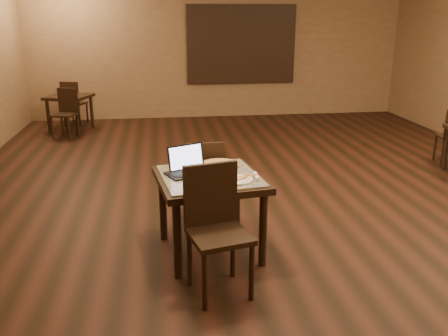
{
  "coord_description": "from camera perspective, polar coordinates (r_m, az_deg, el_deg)",
  "views": [
    {
      "loc": [
        -1.28,
        -5.34,
        2.13
      ],
      "look_at": [
        -0.74,
        -1.4,
        0.85
      ],
      "focal_mm": 38.0,
      "sensor_mm": 36.0,
      "label": 1
    }
  ],
  "objects": [
    {
      "name": "ground",
      "position": [
        5.89,
        5.33,
        -3.46
      ],
      "size": [
        10.0,
        10.0,
        0.0
      ],
      "primitive_type": "plane",
      "color": "black",
      "rests_on": "ground"
    },
    {
      "name": "wall_back",
      "position": [
        10.44,
        -0.73,
        14.36
      ],
      "size": [
        8.0,
        0.02,
        3.0
      ],
      "primitive_type": "cube",
      "color": "olive",
      "rests_on": "ground"
    },
    {
      "name": "mural",
      "position": [
        10.47,
        2.1,
        14.63
      ],
      "size": [
        2.34,
        0.05,
        1.64
      ],
      "color": "#285696",
      "rests_on": "wall_back"
    },
    {
      "name": "tiled_table",
      "position": [
        4.3,
        -1.72,
        -2.17
      ],
      "size": [
        1.04,
        1.04,
        0.76
      ],
      "rotation": [
        0.0,
        0.0,
        0.15
      ],
      "color": "black",
      "rests_on": "ground"
    },
    {
      "name": "chair_main_near",
      "position": [
        3.76,
        -1.03,
        -6.46
      ],
      "size": [
        0.54,
        0.54,
        1.03
      ],
      "rotation": [
        0.0,
        0.0,
        0.23
      ],
      "color": "black",
      "rests_on": "ground"
    },
    {
      "name": "chair_main_far",
      "position": [
        4.93,
        -2.42,
        -1.22
      ],
      "size": [
        0.42,
        0.42,
        0.93
      ],
      "rotation": [
        0.0,
        0.0,
        3.2
      ],
      "color": "black",
      "rests_on": "ground"
    },
    {
      "name": "laptop",
      "position": [
        4.33,
        -4.52,
        0.26
      ],
      "size": [
        0.43,
        0.41,
        0.24
      ],
      "rotation": [
        0.0,
        0.0,
        0.42
      ],
      "color": "black",
      "rests_on": "tiled_table"
    },
    {
      "name": "plate",
      "position": [
        4.12,
        1.58,
        -1.42
      ],
      "size": [
        0.27,
        0.27,
        0.02
      ],
      "primitive_type": "cylinder",
      "color": "white",
      "rests_on": "tiled_table"
    },
    {
      "name": "pizza_slice",
      "position": [
        4.12,
        1.58,
        -1.24
      ],
      "size": [
        0.24,
        0.24,
        0.02
      ],
      "primitive_type": null,
      "rotation": [
        0.0,
        0.0,
        0.53
      ],
      "color": "beige",
      "rests_on": "plate"
    },
    {
      "name": "pizza_pan",
      "position": [
        4.51,
        -0.54,
        0.21
      ],
      "size": [
        0.39,
        0.39,
        0.01
      ],
      "primitive_type": "cylinder",
      "color": "silver",
      "rests_on": "tiled_table"
    },
    {
      "name": "pizza_whole",
      "position": [
        4.5,
        -0.54,
        0.39
      ],
      "size": [
        0.37,
        0.37,
        0.03
      ],
      "color": "beige",
      "rests_on": "pizza_pan"
    },
    {
      "name": "spatula",
      "position": [
        4.48,
        -0.26,
        0.42
      ],
      "size": [
        0.16,
        0.26,
        0.01
      ],
      "primitive_type": "cube",
      "rotation": [
        0.0,
        0.0,
        0.25
      ],
      "color": "silver",
      "rests_on": "pizza_whole"
    },
    {
      "name": "napkin_roll",
      "position": [
        4.19,
        3.92,
        -1.0
      ],
      "size": [
        0.04,
        0.17,
        0.04
      ],
      "rotation": [
        0.0,
        0.0,
        -0.04
      ],
      "color": "white",
      "rests_on": "tiled_table"
    },
    {
      "name": "other_table_b",
      "position": [
        9.63,
        -18.12,
        7.62
      ],
      "size": [
        0.94,
        0.94,
        0.69
      ],
      "rotation": [
        0.0,
        0.0,
        -0.35
      ],
      "color": "black",
      "rests_on": "ground"
    },
    {
      "name": "other_table_b_chair_near",
      "position": [
        9.13,
        -18.46,
        6.63
      ],
      "size": [
        0.49,
        0.49,
        0.89
      ],
      "rotation": [
        0.0,
        0.0,
        -0.35
      ],
      "color": "black",
      "rests_on": "ground"
    },
    {
      "name": "other_table_b_chair_far",
      "position": [
        10.15,
        -17.74,
        7.75
      ],
      "size": [
        0.49,
        0.49,
        0.89
      ],
      "rotation": [
        0.0,
        0.0,
        2.8
      ],
      "color": "black",
      "rests_on": "ground"
    }
  ]
}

